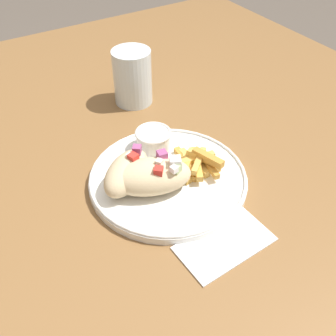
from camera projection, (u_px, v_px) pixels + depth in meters
table at (141, 193)px, 0.76m from camera, size 1.40×1.40×0.72m
napkin at (225, 244)px, 0.59m from camera, size 0.15×0.09×0.00m
plate at (168, 178)px, 0.69m from camera, size 0.28×0.28×0.02m
pita_sandwich_near at (151, 176)px, 0.65m from camera, size 0.15×0.12×0.07m
pita_sandwich_far at (127, 172)px, 0.66m from camera, size 0.13×0.12×0.06m
fries_pile at (195, 165)px, 0.69m from camera, size 0.10×0.11×0.04m
sauce_ramekin at (153, 139)px, 0.73m from camera, size 0.07×0.07×0.04m
water_glass at (133, 79)px, 0.86m from camera, size 0.08×0.08×0.12m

